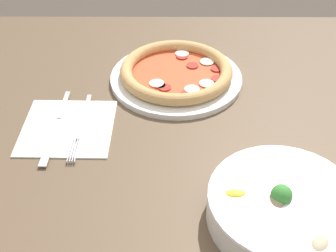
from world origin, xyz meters
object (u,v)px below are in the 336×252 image
Objects in this scene: pizza at (176,74)px; bowl at (283,206)px; fork at (81,125)px; knife at (57,123)px.

pizza is 0.41m from bowl.
fork is 0.90× the size of knife.
knife is (0.23, 0.15, -0.01)m from pizza.
fork is at bearing 41.80° from pizza.
pizza is 1.28× the size of knife.
pizza is 0.27m from knife.
pizza is at bearing -67.83° from bowl.
bowl reaches higher than fork.
knife is at bearing -97.43° from fork.
bowl reaches higher than pizza.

